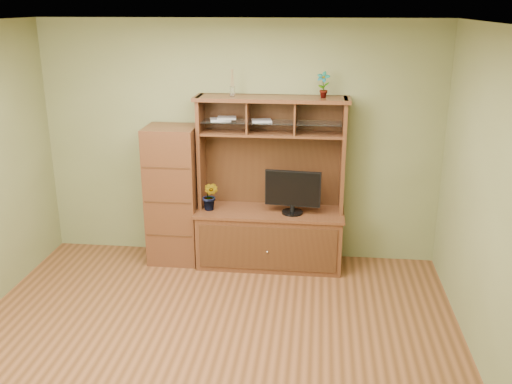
# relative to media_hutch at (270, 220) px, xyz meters

# --- Properties ---
(room) EXTENTS (4.54, 4.04, 2.74)m
(room) POSITION_rel_media_hutch_xyz_m (-0.38, -1.73, 0.83)
(room) COLOR #533017
(room) RESTS_ON ground
(media_hutch) EXTENTS (1.66, 0.61, 1.90)m
(media_hutch) POSITION_rel_media_hutch_xyz_m (0.00, 0.00, 0.00)
(media_hutch) COLOR #452513
(media_hutch) RESTS_ON room
(monitor) EXTENTS (0.61, 0.23, 0.48)m
(monitor) POSITION_rel_media_hutch_xyz_m (0.25, -0.08, 0.38)
(monitor) COLOR black
(monitor) RESTS_ON media_hutch
(orchid_plant) EXTENTS (0.22, 0.20, 0.33)m
(orchid_plant) POSITION_rel_media_hutch_xyz_m (-0.66, -0.08, 0.29)
(orchid_plant) COLOR #2A591E
(orchid_plant) RESTS_ON media_hutch
(top_plant) EXTENTS (0.17, 0.13, 0.27)m
(top_plant) POSITION_rel_media_hutch_xyz_m (0.54, 0.08, 1.51)
(top_plant) COLOR #2D6523
(top_plant) RESTS_ON media_hutch
(reed_diffuser) EXTENTS (0.06, 0.06, 0.28)m
(reed_diffuser) POSITION_rel_media_hutch_xyz_m (-0.42, 0.08, 1.49)
(reed_diffuser) COLOR silver
(reed_diffuser) RESTS_ON media_hutch
(magazines) EXTENTS (0.69, 0.21, 0.04)m
(magazines) POSITION_rel_media_hutch_xyz_m (-0.39, 0.08, 1.13)
(magazines) COLOR #9F9EA3
(magazines) RESTS_ON media_hutch
(side_cabinet) EXTENTS (0.56, 0.51, 1.57)m
(side_cabinet) POSITION_rel_media_hutch_xyz_m (-1.10, -0.00, 0.26)
(side_cabinet) COLOR #452513
(side_cabinet) RESTS_ON room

